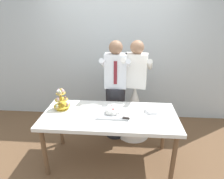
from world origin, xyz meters
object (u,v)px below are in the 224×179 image
object	(u,v)px
plate_stack	(152,110)
main_cake_tray	(113,112)
dessert_table	(110,119)
person_bride	(134,105)
person_groom	(115,97)
cupcake_stand	(61,100)

from	to	relation	value
plate_stack	main_cake_tray	bearing A→B (deg)	-168.14
main_cake_tray	dessert_table	bearing A→B (deg)	-175.29
person_bride	dessert_table	bearing A→B (deg)	-118.15
dessert_table	person_bride	bearing A→B (deg)	61.85
main_cake_tray	plate_stack	distance (m)	0.54
main_cake_tray	person_groom	world-z (taller)	person_groom
main_cake_tray	person_bride	distance (m)	0.78
person_groom	main_cake_tray	bearing A→B (deg)	-89.84
main_cake_tray	person_groom	bearing A→B (deg)	90.16
cupcake_stand	main_cake_tray	xyz separation A→B (m)	(0.73, -0.11, -0.09)
cupcake_stand	plate_stack	distance (m)	1.27
main_cake_tray	plate_stack	bearing A→B (deg)	11.86
cupcake_stand	person_bride	bearing A→B (deg)	28.31
main_cake_tray	plate_stack	world-z (taller)	main_cake_tray
dessert_table	plate_stack	bearing A→B (deg)	11.32
plate_stack	person_groom	distance (m)	0.75
dessert_table	person_groom	bearing A→B (deg)	86.19
plate_stack	person_groom	size ratio (longest dim) A/B	0.13
main_cake_tray	person_groom	xyz separation A→B (m)	(-0.00, 0.64, -0.07)
main_cake_tray	person_groom	distance (m)	0.64
cupcake_stand	person_bride	distance (m)	1.23
plate_stack	person_bride	distance (m)	0.64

